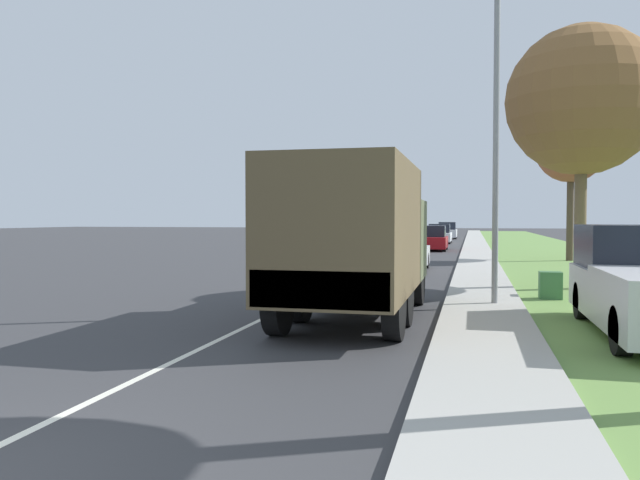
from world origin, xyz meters
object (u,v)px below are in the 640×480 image
object	(u,v)px
car_nearest_ahead	(404,252)
lamp_post	(488,96)
car_fourth_ahead	(447,231)
military_truck	(356,235)
car_third_ahead	(440,235)
car_second_ahead	(432,239)

from	to	relation	value
car_nearest_ahead	lamp_post	world-z (taller)	lamp_post
car_nearest_ahead	car_fourth_ahead	xyz separation A→B (m)	(0.19, 39.70, 0.00)
military_truck	car_fourth_ahead	distance (m)	52.11
military_truck	car_third_ahead	xyz separation A→B (m)	(-0.31, 40.24, -1.02)
lamp_post	car_second_ahead	bearing A→B (deg)	96.30
military_truck	lamp_post	bearing A→B (deg)	42.48
car_third_ahead	lamp_post	bearing A→B (deg)	-85.50
car_third_ahead	car_nearest_ahead	bearing A→B (deg)	-90.04
car_second_ahead	car_fourth_ahead	xyz separation A→B (m)	(0.06, 23.72, 0.03)
car_second_ahead	lamp_post	xyz separation A→B (m)	(2.86, -25.94, 4.21)
car_fourth_ahead	car_second_ahead	bearing A→B (deg)	-90.15
car_nearest_ahead	car_fourth_ahead	bearing A→B (deg)	89.72
car_second_ahead	lamp_post	size ratio (longest dim) A/B	0.53
car_second_ahead	car_third_ahead	xyz separation A→B (m)	(-0.11, 11.86, 0.00)
car_second_ahead	lamp_post	world-z (taller)	lamp_post
military_truck	car_second_ahead	bearing A→B (deg)	90.41
military_truck	lamp_post	distance (m)	4.81
car_second_ahead	car_nearest_ahead	bearing A→B (deg)	-90.47
car_nearest_ahead	car_second_ahead	xyz separation A→B (m)	(0.13, 15.98, -0.03)
car_third_ahead	car_fourth_ahead	size ratio (longest dim) A/B	1.10
military_truck	car_nearest_ahead	xyz separation A→B (m)	(-0.33, 12.40, -0.99)
car_second_ahead	car_third_ahead	bearing A→B (deg)	90.55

